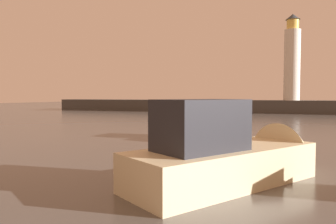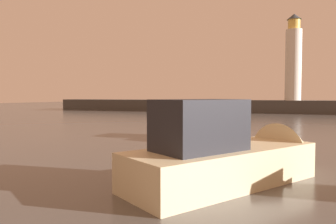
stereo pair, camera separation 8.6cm
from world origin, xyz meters
name	(u,v)px [view 2 (the right image)]	position (x,y,z in m)	size (l,w,h in m)	color
ground_plane	(241,128)	(0.00, 29.03, 0.00)	(220.00, 220.00, 0.00)	#4C4742
breakwater	(268,107)	(0.00, 58.05, 1.11)	(85.64, 4.94, 2.21)	#423F3D
lighthouse	(293,60)	(3.97, 58.05, 9.15)	(2.65, 2.65, 14.64)	silver
motorboat_1	(245,154)	(3.23, 10.15, 0.91)	(6.70, 8.76, 3.40)	beige
motorboat_2	(210,126)	(-1.11, 21.92, 0.77)	(2.83, 7.88, 2.64)	#B21E1E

